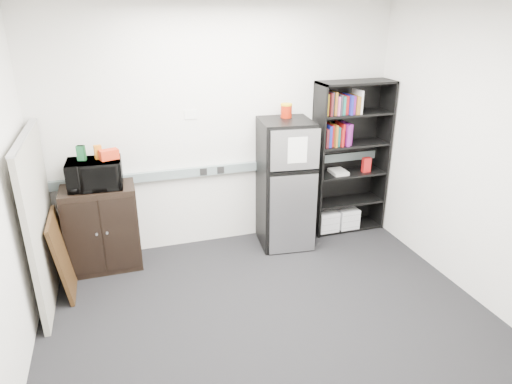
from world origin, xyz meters
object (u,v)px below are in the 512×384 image
cabinet (102,227)px  bookshelf (349,155)px  cubicle_partition (40,220)px  microwave (95,174)px  refrigerator (285,184)px

cabinet → bookshelf: bearing=1.3°
cubicle_partition → microwave: cubicle_partition is taller
bookshelf → refrigerator: bearing=-170.6°
bookshelf → cubicle_partition: size_ratio=1.14×
bookshelf → cabinet: bookshelf is taller
refrigerator → microwave: bearing=-176.0°
microwave → refrigerator: size_ratio=0.35×
cubicle_partition → cabinet: size_ratio=1.76×
refrigerator → cubicle_partition: bearing=-166.5°
bookshelf → cabinet: (-2.90, -0.07, -0.51)m
cubicle_partition → refrigerator: cubicle_partition is taller
bookshelf → cabinet: 2.95m
cabinet → refrigerator: size_ratio=0.62×
cabinet → cubicle_partition: bearing=-140.2°
refrigerator → cabinet: bearing=-176.4°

